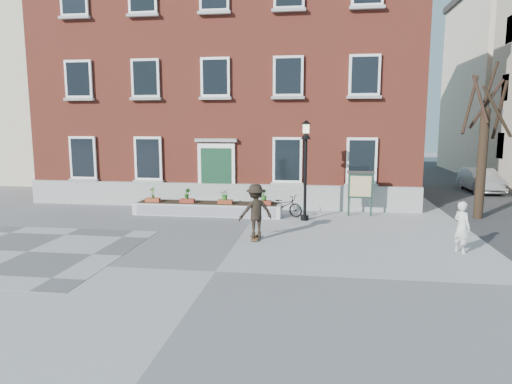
# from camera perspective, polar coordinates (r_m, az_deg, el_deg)

# --- Properties ---
(ground) EXTENTS (100.00, 100.00, 0.00)m
(ground) POSITION_cam_1_polar(r_m,az_deg,el_deg) (12.06, -5.09, -9.88)
(ground) COLOR #939396
(ground) RESTS_ON ground
(checker_patch) EXTENTS (6.00, 6.00, 0.01)m
(checker_patch) POSITION_cam_1_polar(r_m,az_deg,el_deg) (15.38, -26.67, -6.68)
(checker_patch) COLOR #535456
(checker_patch) RESTS_ON ground
(distant_building) EXTENTS (10.00, 12.00, 13.00)m
(distant_building) POSITION_cam_1_polar(r_m,az_deg,el_deg) (37.45, -26.03, 11.90)
(distant_building) COLOR beige
(distant_building) RESTS_ON ground
(bicycle) EXTENTS (1.81, 1.24, 0.90)m
(bicycle) POSITION_cam_1_polar(r_m,az_deg,el_deg) (18.88, 3.47, -1.66)
(bicycle) COLOR black
(bicycle) RESTS_ON ground
(parked_car) EXTENTS (1.51, 4.03, 1.32)m
(parked_car) POSITION_cam_1_polar(r_m,az_deg,el_deg) (28.25, 26.28, 1.33)
(parked_car) COLOR #B3B6B8
(parked_car) RESTS_ON ground
(bystander) EXTENTS (0.61, 0.68, 1.55)m
(bystander) POSITION_cam_1_polar(r_m,az_deg,el_deg) (14.81, 24.33, -4.02)
(bystander) COLOR silver
(bystander) RESTS_ON ground
(brick_building) EXTENTS (18.40, 10.85, 12.60)m
(brick_building) POSITION_cam_1_polar(r_m,az_deg,el_deg) (25.65, -2.49, 14.19)
(brick_building) COLOR #963929
(brick_building) RESTS_ON ground
(planter_assembly) EXTENTS (6.20, 1.12, 1.15)m
(planter_assembly) POSITION_cam_1_polar(r_m,az_deg,el_deg) (19.21, -6.04, -1.95)
(planter_assembly) COLOR silver
(planter_assembly) RESTS_ON ground
(bare_tree) EXTENTS (1.83, 1.83, 6.16)m
(bare_tree) POSITION_cam_1_polar(r_m,az_deg,el_deg) (20.20, 26.51, 4.81)
(bare_tree) COLOR #2F2014
(bare_tree) RESTS_ON ground
(lamp_post) EXTENTS (0.40, 0.40, 3.93)m
(lamp_post) POSITION_cam_1_polar(r_m,az_deg,el_deg) (17.86, 6.22, 4.47)
(lamp_post) COLOR black
(lamp_post) RESTS_ON ground
(notice_board) EXTENTS (1.10, 0.16, 1.87)m
(notice_board) POSITION_cam_1_polar(r_m,az_deg,el_deg) (19.18, 12.93, 0.76)
(notice_board) COLOR #172F1E
(notice_board) RESTS_ON ground
(skateboarder) EXTENTS (1.32, 1.11, 1.85)m
(skateboarder) POSITION_cam_1_polar(r_m,az_deg,el_deg) (14.99, -0.05, -2.38)
(skateboarder) COLOR brown
(skateboarder) RESTS_ON ground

